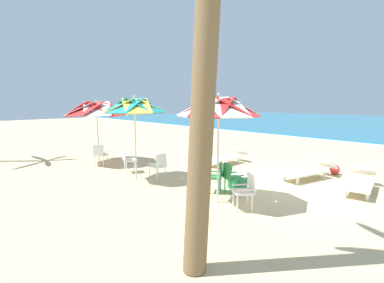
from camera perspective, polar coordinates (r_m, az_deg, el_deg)
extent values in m
plane|color=#D3B784|center=(9.11, 19.31, -8.57)|extent=(80.00, 80.00, 0.00)
cylinder|color=silver|center=(7.09, 5.21, -3.40)|extent=(0.05, 0.05, 2.26)
cube|color=red|center=(6.80, 9.30, 6.85)|extent=(1.14, 1.08, 0.47)
cube|color=white|center=(7.17, 8.94, 6.92)|extent=(1.08, 1.13, 0.47)
cube|color=red|center=(7.42, 6.64, 7.00)|extent=(1.08, 1.14, 0.47)
cube|color=white|center=(7.40, 3.70, 7.03)|extent=(1.13, 1.08, 0.47)
cube|color=red|center=(7.13, 1.58, 7.01)|extent=(1.14, 1.08, 0.47)
cube|color=white|center=(6.75, 1.53, 6.95)|extent=(1.08, 1.13, 0.47)
cube|color=red|center=(6.49, 3.86, 6.89)|extent=(1.08, 1.14, 0.47)
cube|color=white|center=(6.51, 7.22, 6.85)|extent=(1.13, 1.08, 0.47)
sphere|color=silver|center=(6.95, 5.38, 9.27)|extent=(0.08, 0.08, 0.08)
cube|color=#2D8C4C|center=(8.03, 4.36, -7.10)|extent=(0.61, 0.61, 0.05)
cube|color=#2D8C4C|center=(7.95, 5.81, -5.60)|extent=(0.32, 0.40, 0.40)
cube|color=#2D8C4C|center=(7.81, 4.16, -6.69)|extent=(0.35, 0.26, 0.03)
cube|color=#2D8C4C|center=(8.19, 4.57, -5.99)|extent=(0.35, 0.26, 0.03)
cylinder|color=#2D8C4C|center=(7.95, 2.89, -8.98)|extent=(0.04, 0.04, 0.41)
cylinder|color=#2D8C4C|center=(8.29, 3.30, -8.28)|extent=(0.04, 0.04, 0.41)
cylinder|color=#2D8C4C|center=(7.90, 5.44, -9.11)|extent=(0.04, 0.04, 0.41)
cylinder|color=#2D8C4C|center=(8.24, 5.75, -8.40)|extent=(0.04, 0.04, 0.41)
cube|color=white|center=(6.86, 10.13, -9.86)|extent=(0.61, 0.61, 0.05)
cube|color=white|center=(6.86, 11.79, -7.95)|extent=(0.40, 0.32, 0.40)
cube|color=white|center=(6.65, 10.67, -9.47)|extent=(0.26, 0.35, 0.03)
cube|color=white|center=(7.01, 9.67, -8.51)|extent=(0.26, 0.35, 0.03)
cylinder|color=white|center=(6.73, 9.06, -12.29)|extent=(0.04, 0.04, 0.41)
cylinder|color=white|center=(7.05, 8.26, -11.32)|extent=(0.04, 0.04, 0.41)
cylinder|color=white|center=(6.83, 11.97, -12.05)|extent=(0.04, 0.04, 0.41)
cylinder|color=white|center=(7.14, 11.04, -11.12)|extent=(0.04, 0.04, 0.41)
cube|color=#2D8C4C|center=(7.97, 8.34, -7.27)|extent=(0.57, 0.57, 0.05)
cube|color=#2D8C4C|center=(7.82, 7.08, -5.84)|extent=(0.42, 0.24, 0.40)
cube|color=#2D8C4C|center=(8.11, 7.67, -6.18)|extent=(0.19, 0.38, 0.03)
cube|color=#2D8C4C|center=(7.77, 9.07, -6.84)|extent=(0.19, 0.38, 0.03)
cylinder|color=#2D8C4C|center=(8.27, 8.79, -8.40)|extent=(0.04, 0.04, 0.41)
cylinder|color=#2D8C4C|center=(7.97, 10.04, -9.05)|extent=(0.04, 0.04, 0.41)
cylinder|color=#2D8C4C|center=(8.10, 6.60, -8.69)|extent=(0.04, 0.04, 0.41)
cylinder|color=#2D8C4C|center=(7.81, 7.79, -9.37)|extent=(0.04, 0.04, 0.41)
cylinder|color=silver|center=(9.40, -11.23, -0.69)|extent=(0.05, 0.05, 2.26)
cube|color=teal|center=(9.01, -8.90, 7.09)|extent=(1.13, 1.08, 0.47)
cube|color=#EFDB4C|center=(9.38, -8.45, 7.13)|extent=(1.07, 1.14, 0.47)
cube|color=teal|center=(9.70, -9.71, 7.13)|extent=(1.08, 1.13, 0.47)
cube|color=#EFDB4C|center=(9.78, -11.88, 7.08)|extent=(1.14, 1.07, 0.47)
cube|color=teal|center=(9.60, -13.83, 7.01)|extent=(1.13, 1.08, 0.47)
cube|color=#EFDB4C|center=(9.24, -14.49, 6.95)|extent=(1.07, 1.14, 0.47)
cube|color=teal|center=(8.90, -13.34, 6.96)|extent=(1.08, 1.13, 0.47)
cube|color=#EFDB4C|center=(8.81, -10.96, 7.02)|extent=(1.14, 1.07, 0.47)
sphere|color=silver|center=(9.30, -11.49, 8.76)|extent=(0.08, 0.08, 0.08)
cube|color=white|center=(10.48, -12.23, -3.67)|extent=(0.56, 0.56, 0.05)
cube|color=white|center=(10.40, -13.34, -2.53)|extent=(0.43, 0.22, 0.40)
cube|color=white|center=(10.65, -12.46, -2.88)|extent=(0.17, 0.39, 0.03)
cube|color=white|center=(10.26, -12.02, -3.28)|extent=(0.17, 0.39, 0.03)
cylinder|color=white|center=(10.73, -11.45, -4.64)|extent=(0.04, 0.04, 0.41)
cylinder|color=white|center=(10.39, -11.04, -5.04)|extent=(0.04, 0.04, 0.41)
cylinder|color=white|center=(10.66, -13.31, -4.78)|extent=(0.04, 0.04, 0.41)
cylinder|color=white|center=(10.32, -12.95, -5.19)|extent=(0.04, 0.04, 0.41)
cube|color=white|center=(9.36, -6.97, -4.94)|extent=(0.49, 0.49, 0.05)
cube|color=white|center=(9.17, -6.14, -3.76)|extent=(0.15, 0.43, 0.40)
cube|color=white|center=(9.21, -7.90, -4.48)|extent=(0.40, 0.09, 0.03)
cube|color=white|center=(9.47, -6.09, -4.09)|extent=(0.40, 0.09, 0.03)
cylinder|color=white|center=(9.43, -8.46, -6.33)|extent=(0.04, 0.04, 0.41)
cylinder|color=white|center=(9.66, -6.88, -5.95)|extent=(0.04, 0.04, 0.41)
cylinder|color=white|center=(9.18, -7.01, -6.70)|extent=(0.04, 0.04, 0.41)
cylinder|color=white|center=(9.41, -5.42, -6.31)|extent=(0.04, 0.04, 0.41)
cylinder|color=silver|center=(12.38, -18.28, 0.67)|extent=(0.05, 0.05, 2.06)
cube|color=red|center=(11.87, -16.34, 6.29)|extent=(1.41, 1.37, 0.59)
cube|color=white|center=(12.32, -15.63, 6.37)|extent=(1.35, 1.47, 0.59)
cube|color=red|center=(12.75, -16.60, 6.38)|extent=(1.37, 1.41, 0.59)
cube|color=white|center=(12.91, -18.61, 6.31)|extent=(1.47, 1.35, 0.59)
cube|color=red|center=(12.73, -20.57, 6.20)|extent=(1.41, 1.37, 0.59)
cube|color=white|center=(12.29, -21.43, 6.11)|extent=(1.35, 1.47, 0.59)
cube|color=red|center=(11.85, -20.60, 6.10)|extent=(1.37, 1.41, 0.59)
cube|color=white|center=(11.67, -18.44, 6.18)|extent=(1.47, 1.35, 0.59)
sphere|color=silver|center=(12.29, -18.59, 7.71)|extent=(0.08, 0.08, 0.08)
cube|color=white|center=(11.81, -17.73, -2.56)|extent=(0.62, 0.62, 0.05)
cube|color=white|center=(11.60, -18.23, -1.64)|extent=(0.39, 0.33, 0.40)
cube|color=white|center=(11.88, -18.62, -1.99)|extent=(0.28, 0.34, 0.03)
cube|color=white|center=(11.70, -16.88, -2.07)|extent=(0.28, 0.34, 0.03)
cylinder|color=white|center=(12.09, -18.06, -3.46)|extent=(0.04, 0.04, 0.41)
cylinder|color=white|center=(11.93, -16.55, -3.54)|extent=(0.04, 0.04, 0.41)
cylinder|color=white|center=(11.78, -18.84, -3.78)|extent=(0.04, 0.04, 0.41)
cylinder|color=white|center=(11.62, -17.30, -3.87)|extent=(0.04, 0.04, 0.41)
cube|color=white|center=(9.30, 30.50, -7.30)|extent=(0.96, 1.79, 0.06)
cube|color=white|center=(10.29, 31.18, -4.90)|extent=(0.69, 0.59, 0.36)
cube|color=white|center=(8.71, 31.68, -9.35)|extent=(0.06, 0.06, 0.22)
cube|color=white|center=(8.75, 28.31, -9.02)|extent=(0.06, 0.06, 0.22)
cube|color=white|center=(9.94, 32.30, -7.35)|extent=(0.06, 0.06, 0.22)
cube|color=white|center=(9.98, 29.35, -7.07)|extent=(0.06, 0.06, 0.22)
cube|color=white|center=(10.00, 21.64, -5.74)|extent=(1.00, 1.80, 0.06)
cube|color=white|center=(10.79, 25.19, -3.93)|extent=(0.70, 0.60, 0.36)
cube|color=white|center=(9.39, 20.37, -7.43)|extent=(0.06, 0.06, 0.22)
cube|color=white|center=(9.71, 18.04, -6.81)|extent=(0.06, 0.06, 0.22)
cube|color=white|center=(10.38, 24.91, -6.22)|extent=(0.06, 0.06, 0.22)
cube|color=white|center=(10.67, 22.67, -5.72)|extent=(0.06, 0.06, 0.22)
cube|color=white|center=(11.52, 6.33, -3.44)|extent=(0.67, 1.71, 0.06)
cube|color=white|center=(12.30, 9.51, -1.88)|extent=(0.62, 0.49, 0.36)
cube|color=white|center=(10.91, 5.18, -4.83)|extent=(0.06, 0.06, 0.22)
cube|color=white|center=(11.24, 3.21, -4.42)|extent=(0.06, 0.06, 0.22)
cube|color=white|center=(11.88, 9.25, -3.83)|extent=(0.06, 0.06, 0.22)
cube|color=white|center=(12.19, 7.33, -3.49)|extent=(0.06, 0.06, 0.22)
cylinder|color=brown|center=(4.18, 2.69, 17.07)|extent=(0.35, 0.76, 6.39)
cube|color=#238C4C|center=(8.49, 9.08, -8.15)|extent=(0.48, 0.32, 0.36)
cube|color=white|center=(8.44, 9.11, -6.85)|extent=(0.50, 0.34, 0.04)
sphere|color=red|center=(11.16, 26.62, -5.03)|extent=(0.35, 0.35, 0.35)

